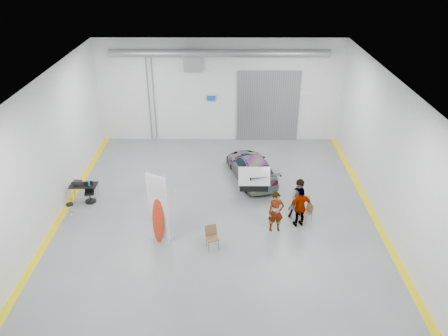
{
  "coord_description": "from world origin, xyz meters",
  "views": [
    {
      "loc": [
        0.36,
        -16.12,
        10.86
      ],
      "look_at": [
        0.27,
        1.44,
        1.5
      ],
      "focal_mm": 35.0,
      "sensor_mm": 36.0,
      "label": 1
    }
  ],
  "objects_px": {
    "person_a": "(276,212)",
    "shop_stool": "(71,210)",
    "surfboard_display": "(161,214)",
    "folding_chair_far": "(306,216)",
    "person_b": "(300,199)",
    "work_table": "(82,185)",
    "folding_chair_near": "(212,242)",
    "office_chair": "(90,193)",
    "sedan_car": "(252,167)",
    "person_c": "(300,207)"
  },
  "relations": [
    {
      "from": "person_a",
      "to": "folding_chair_far",
      "type": "bearing_deg",
      "value": 17.15
    },
    {
      "from": "person_b",
      "to": "work_table",
      "type": "height_order",
      "value": "person_b"
    },
    {
      "from": "folding_chair_near",
      "to": "surfboard_display",
      "type": "bearing_deg",
      "value": 150.79
    },
    {
      "from": "person_c",
      "to": "folding_chair_near",
      "type": "xyz_separation_m",
      "value": [
        -3.62,
        -1.56,
        -0.6
      ]
    },
    {
      "from": "folding_chair_near",
      "to": "work_table",
      "type": "height_order",
      "value": "work_table"
    },
    {
      "from": "person_b",
      "to": "person_c",
      "type": "relative_size",
      "value": 1.03
    },
    {
      "from": "surfboard_display",
      "to": "office_chair",
      "type": "xyz_separation_m",
      "value": [
        -3.72,
        2.98,
        -0.87
      ]
    },
    {
      "from": "folding_chair_near",
      "to": "office_chair",
      "type": "height_order",
      "value": "office_chair"
    },
    {
      "from": "work_table",
      "to": "sedan_car",
      "type": "bearing_deg",
      "value": 14.8
    },
    {
      "from": "person_a",
      "to": "shop_stool",
      "type": "distance_m",
      "value": 8.85
    },
    {
      "from": "person_c",
      "to": "person_a",
      "type": "bearing_deg",
      "value": 4.08
    },
    {
      "from": "folding_chair_near",
      "to": "shop_stool",
      "type": "height_order",
      "value": "folding_chair_near"
    },
    {
      "from": "person_b",
      "to": "person_c",
      "type": "height_order",
      "value": "person_b"
    },
    {
      "from": "sedan_car",
      "to": "folding_chair_near",
      "type": "relative_size",
      "value": 4.4
    },
    {
      "from": "work_table",
      "to": "folding_chair_far",
      "type": "bearing_deg",
      "value": -9.71
    },
    {
      "from": "person_b",
      "to": "person_c",
      "type": "xyz_separation_m",
      "value": [
        -0.07,
        -0.6,
        -0.02
      ]
    },
    {
      "from": "sedan_car",
      "to": "person_c",
      "type": "distance_m",
      "value": 4.5
    },
    {
      "from": "person_c",
      "to": "shop_stool",
      "type": "height_order",
      "value": "person_c"
    },
    {
      "from": "sedan_car",
      "to": "surfboard_display",
      "type": "relative_size",
      "value": 1.34
    },
    {
      "from": "sedan_car",
      "to": "person_b",
      "type": "relative_size",
      "value": 2.31
    },
    {
      "from": "person_c",
      "to": "surfboard_display",
      "type": "xyz_separation_m",
      "value": [
        -5.63,
        -1.12,
        0.39
      ]
    },
    {
      "from": "surfboard_display",
      "to": "shop_stool",
      "type": "distance_m",
      "value": 4.64
    },
    {
      "from": "person_b",
      "to": "folding_chair_far",
      "type": "xyz_separation_m",
      "value": [
        0.27,
        -0.3,
        -0.67
      ]
    },
    {
      "from": "person_a",
      "to": "shop_stool",
      "type": "bearing_deg",
      "value": 166.06
    },
    {
      "from": "person_b",
      "to": "office_chair",
      "type": "bearing_deg",
      "value": 172.39
    },
    {
      "from": "folding_chair_near",
      "to": "person_c",
      "type": "bearing_deg",
      "value": 6.49
    },
    {
      "from": "person_a",
      "to": "surfboard_display",
      "type": "bearing_deg",
      "value": -178.26
    },
    {
      "from": "work_table",
      "to": "person_b",
      "type": "bearing_deg",
      "value": -8.26
    },
    {
      "from": "folding_chair_far",
      "to": "person_a",
      "type": "bearing_deg",
      "value": -95.36
    },
    {
      "from": "surfboard_display",
      "to": "office_chair",
      "type": "relative_size",
      "value": 3.33
    },
    {
      "from": "person_a",
      "to": "person_c",
      "type": "distance_m",
      "value": 1.11
    },
    {
      "from": "folding_chair_far",
      "to": "person_b",
      "type": "bearing_deg",
      "value": -168.61
    },
    {
      "from": "folding_chair_far",
      "to": "office_chair",
      "type": "height_order",
      "value": "office_chair"
    },
    {
      "from": "folding_chair_far",
      "to": "sedan_car",
      "type": "bearing_deg",
      "value": 178.99
    },
    {
      "from": "surfboard_display",
      "to": "shop_stool",
      "type": "bearing_deg",
      "value": -177.81
    },
    {
      "from": "person_c",
      "to": "shop_stool",
      "type": "bearing_deg",
      "value": -17.56
    },
    {
      "from": "folding_chair_far",
      "to": "work_table",
      "type": "height_order",
      "value": "work_table"
    },
    {
      "from": "person_a",
      "to": "office_chair",
      "type": "xyz_separation_m",
      "value": [
        -8.3,
        2.2,
        -0.48
      ]
    },
    {
      "from": "folding_chair_far",
      "to": "work_table",
      "type": "bearing_deg",
      "value": -130.11
    },
    {
      "from": "folding_chair_far",
      "to": "office_chair",
      "type": "bearing_deg",
      "value": -129.53
    },
    {
      "from": "surfboard_display",
      "to": "folding_chair_far",
      "type": "distance_m",
      "value": 6.22
    },
    {
      "from": "person_b",
      "to": "shop_stool",
      "type": "bearing_deg",
      "value": -179.91
    },
    {
      "from": "person_a",
      "to": "shop_stool",
      "type": "xyz_separation_m",
      "value": [
        -8.78,
        0.93,
        -0.57
      ]
    },
    {
      "from": "shop_stool",
      "to": "work_table",
      "type": "relative_size",
      "value": 0.52
    },
    {
      "from": "sedan_car",
      "to": "person_a",
      "type": "distance_m",
      "value": 4.52
    },
    {
      "from": "person_c",
      "to": "work_table",
      "type": "bearing_deg",
      "value": -25.9
    },
    {
      "from": "folding_chair_far",
      "to": "office_chair",
      "type": "relative_size",
      "value": 0.86
    },
    {
      "from": "person_b",
      "to": "folding_chair_near",
      "type": "relative_size",
      "value": 1.91
    },
    {
      "from": "person_b",
      "to": "shop_stool",
      "type": "distance_m",
      "value": 9.92
    },
    {
      "from": "person_c",
      "to": "office_chair",
      "type": "distance_m",
      "value": 9.54
    }
  ]
}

